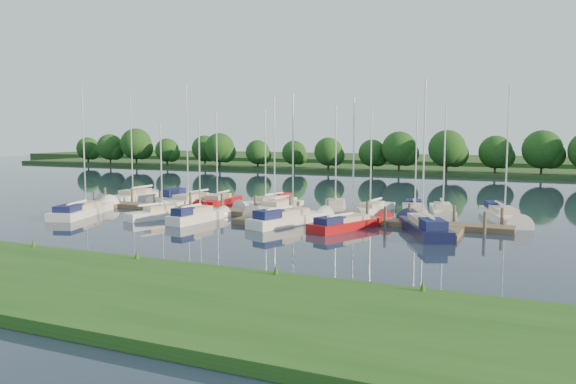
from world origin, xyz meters
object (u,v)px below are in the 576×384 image
at_px(sailboat_n_0, 135,198).
at_px(sailboat_s_2, 197,218).
at_px(motorboat, 171,199).
at_px(sailboat_n_5, 276,209).
at_px(dock, 262,215).

bearing_deg(sailboat_n_0, sailboat_s_2, 146.82).
height_order(sailboat_n_0, motorboat, sailboat_n_0).
bearing_deg(sailboat_s_2, sailboat_n_0, 153.03).
xyz_separation_m(motorboat, sailboat_n_5, (12.90, -1.95, -0.09)).
relative_size(dock, motorboat, 6.76).
bearing_deg(motorboat, sailboat_s_2, 137.11).
distance_m(sailboat_n_0, sailboat_s_2, 16.57).
bearing_deg(sailboat_n_5, dock, 97.40).
distance_m(dock, sailboat_n_5, 3.43).
xyz_separation_m(sailboat_n_0, motorboat, (4.34, 0.47, 0.08)).
bearing_deg(sailboat_n_0, motorboat, -173.32).
xyz_separation_m(dock, sailboat_n_0, (-17.59, 4.89, 0.08)).
relative_size(motorboat, sailboat_n_5, 0.55).
distance_m(dock, sailboat_n_0, 18.25).
bearing_deg(sailboat_n_5, motorboat, -7.12).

